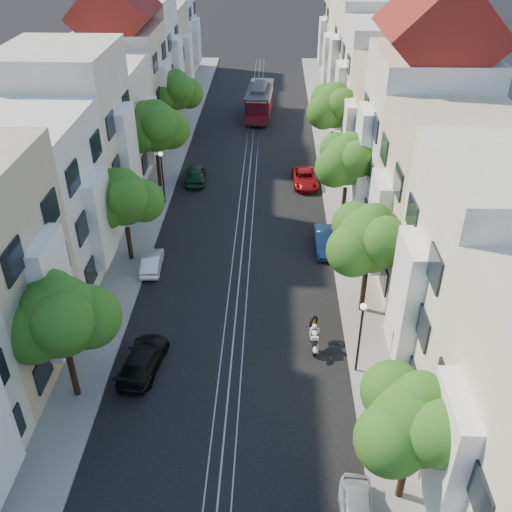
# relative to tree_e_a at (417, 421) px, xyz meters

# --- Properties ---
(ground) EXTENTS (200.00, 200.00, 0.00)m
(ground) POSITION_rel_tree_e_a_xyz_m (-7.26, 31.02, -4.40)
(ground) COLOR black
(ground) RESTS_ON ground
(sidewalk_east) EXTENTS (2.50, 80.00, 0.12)m
(sidewalk_east) POSITION_rel_tree_e_a_xyz_m (-0.01, 31.02, -4.34)
(sidewalk_east) COLOR gray
(sidewalk_east) RESTS_ON ground
(sidewalk_west) EXTENTS (2.50, 80.00, 0.12)m
(sidewalk_west) POSITION_rel_tree_e_a_xyz_m (-14.51, 31.02, -4.34)
(sidewalk_west) COLOR gray
(sidewalk_west) RESTS_ON ground
(rail_left) EXTENTS (0.06, 80.00, 0.02)m
(rail_left) POSITION_rel_tree_e_a_xyz_m (-7.81, 31.02, -4.39)
(rail_left) COLOR gray
(rail_left) RESTS_ON ground
(rail_slot) EXTENTS (0.06, 80.00, 0.02)m
(rail_slot) POSITION_rel_tree_e_a_xyz_m (-7.26, 31.02, -4.39)
(rail_slot) COLOR gray
(rail_slot) RESTS_ON ground
(rail_right) EXTENTS (0.06, 80.00, 0.02)m
(rail_right) POSITION_rel_tree_e_a_xyz_m (-6.71, 31.02, -4.39)
(rail_right) COLOR gray
(rail_right) RESTS_ON ground
(lane_line) EXTENTS (0.08, 80.00, 0.01)m
(lane_line) POSITION_rel_tree_e_a_xyz_m (-7.26, 31.02, -4.40)
(lane_line) COLOR tan
(lane_line) RESTS_ON ground
(townhouses_east) EXTENTS (7.75, 72.00, 12.00)m
(townhouses_east) POSITION_rel_tree_e_a_xyz_m (4.61, 30.94, 0.79)
(townhouses_east) COLOR beige
(townhouses_east) RESTS_ON ground
(townhouses_west) EXTENTS (7.75, 72.00, 11.76)m
(townhouses_west) POSITION_rel_tree_e_a_xyz_m (-19.13, 30.94, 0.68)
(townhouses_west) COLOR silver
(townhouses_west) RESTS_ON ground
(tree_e_a) EXTENTS (4.72, 3.87, 6.27)m
(tree_e_a) POSITION_rel_tree_e_a_xyz_m (0.00, 0.00, 0.00)
(tree_e_a) COLOR black
(tree_e_a) RESTS_ON ground
(tree_e_b) EXTENTS (4.93, 4.08, 6.68)m
(tree_e_b) POSITION_rel_tree_e_a_xyz_m (0.00, 12.00, 0.34)
(tree_e_b) COLOR black
(tree_e_b) RESTS_ON ground
(tree_e_c) EXTENTS (4.84, 3.99, 6.52)m
(tree_e_c) POSITION_rel_tree_e_a_xyz_m (0.00, 23.00, 0.20)
(tree_e_c) COLOR black
(tree_e_c) RESTS_ON ground
(tree_e_d) EXTENTS (5.01, 4.16, 6.85)m
(tree_e_d) POSITION_rel_tree_e_a_xyz_m (0.00, 34.00, 0.47)
(tree_e_d) COLOR black
(tree_e_d) RESTS_ON ground
(tree_w_a) EXTENTS (4.93, 4.08, 6.68)m
(tree_w_a) POSITION_rel_tree_e_a_xyz_m (-14.40, 5.00, 0.34)
(tree_w_a) COLOR black
(tree_w_a) RESTS_ON ground
(tree_w_b) EXTENTS (4.72, 3.87, 6.27)m
(tree_w_b) POSITION_rel_tree_e_a_xyz_m (-14.40, 17.00, 0.00)
(tree_w_b) COLOR black
(tree_w_b) RESTS_ON ground
(tree_w_c) EXTENTS (5.13, 4.28, 7.09)m
(tree_w_c) POSITION_rel_tree_e_a_xyz_m (-14.40, 28.00, 0.67)
(tree_w_c) COLOR black
(tree_w_c) RESTS_ON ground
(tree_w_d) EXTENTS (4.84, 3.99, 6.52)m
(tree_w_d) POSITION_rel_tree_e_a_xyz_m (-14.40, 39.00, 0.20)
(tree_w_d) COLOR black
(tree_w_d) RESTS_ON ground
(lamp_east) EXTENTS (0.32, 0.32, 4.16)m
(lamp_east) POSITION_rel_tree_e_a_xyz_m (-0.96, 7.02, -1.55)
(lamp_east) COLOR black
(lamp_east) RESTS_ON ground
(lamp_west) EXTENTS (0.32, 0.32, 4.16)m
(lamp_west) POSITION_rel_tree_e_a_xyz_m (-13.56, 25.02, -1.55)
(lamp_west) COLOR black
(lamp_west) RESTS_ON ground
(sportbike_rider) EXTENTS (0.54, 1.97, 1.59)m
(sportbike_rider) POSITION_rel_tree_e_a_xyz_m (-2.99, 8.74, -3.53)
(sportbike_rider) COLOR black
(sportbike_rider) RESTS_ON ground
(cable_car) EXTENTS (3.02, 8.13, 3.07)m
(cable_car) POSITION_rel_tree_e_a_xyz_m (-6.76, 45.70, -2.58)
(cable_car) COLOR black
(cable_car) RESTS_ON ground
(parked_car_e_mid) EXTENTS (1.34, 3.82, 1.26)m
(parked_car_e_mid) POSITION_rel_tree_e_a_xyz_m (-1.66, 18.75, -3.77)
(parked_car_e_mid) COLOR #0C1E3E
(parked_car_e_mid) RESTS_ON ground
(parked_car_e_far) EXTENTS (2.17, 4.26, 1.15)m
(parked_car_e_far) POSITION_rel_tree_e_a_xyz_m (-2.62, 28.81, -3.82)
(parked_car_e_far) COLOR #9A0E0F
(parked_car_e_far) RESTS_ON ground
(parked_car_w_near) EXTENTS (2.29, 4.47, 1.24)m
(parked_car_w_near) POSITION_rel_tree_e_a_xyz_m (-11.66, 6.92, -3.78)
(parked_car_w_near) COLOR black
(parked_car_w_near) RESTS_ON ground
(parked_car_w_mid) EXTENTS (1.31, 3.31, 1.07)m
(parked_car_w_mid) POSITION_rel_tree_e_a_xyz_m (-12.86, 15.95, -3.86)
(parked_car_w_mid) COLOR white
(parked_car_w_mid) RESTS_ON ground
(parked_car_w_far) EXTENTS (1.91, 4.09, 1.36)m
(parked_car_w_far) POSITION_rel_tree_e_a_xyz_m (-11.66, 29.11, -3.72)
(parked_car_w_far) COLOR #143421
(parked_car_w_far) RESTS_ON ground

